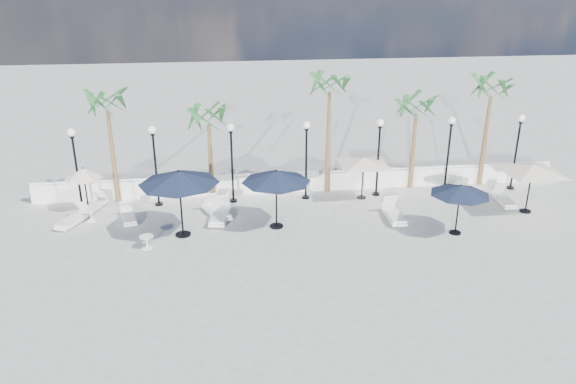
{
  "coord_description": "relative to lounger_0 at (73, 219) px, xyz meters",
  "views": [
    {
      "loc": [
        -3.91,
        -18.4,
        10.41
      ],
      "look_at": [
        -1.21,
        3.68,
        1.5
      ],
      "focal_mm": 35.0,
      "sensor_mm": 36.0,
      "label": 1
    }
  ],
  "objects": [
    {
      "name": "lamppost_6",
      "position": [
        21.0,
        1.67,
        2.25
      ],
      "size": [
        0.36,
        0.36,
        3.84
      ],
      "color": "black",
      "rests_on": "ground"
    },
    {
      "name": "lamppost_3",
      "position": [
        10.5,
        1.67,
        2.25
      ],
      "size": [
        0.36,
        0.36,
        3.84
      ],
      "color": "black",
      "rests_on": "ground"
    },
    {
      "name": "palm_2",
      "position": [
        11.7,
        2.47,
        4.88
      ],
      "size": [
        2.6,
        2.6,
        6.1
      ],
      "color": "brown",
      "rests_on": "ground"
    },
    {
      "name": "parasol_cream_sq_b",
      "position": [
        20.27,
        -1.17,
        2.02
      ],
      "size": [
        4.89,
        4.89,
        2.45
      ],
      "color": "black",
      "rests_on": "ground"
    },
    {
      "name": "parasol_navy_mid",
      "position": [
        8.77,
        -1.39,
        2.07
      ],
      "size": [
        2.93,
        2.93,
        2.62
      ],
      "color": "black",
      "rests_on": "ground"
    },
    {
      "name": "lounger_3",
      "position": [
        6.35,
        -0.34,
        0.03
      ],
      "size": [
        1.02,
        2.2,
        0.79
      ],
      "rotation": [
        0.0,
        0.0,
        -0.16
      ],
      "color": "white",
      "rests_on": "ground"
    },
    {
      "name": "parasol_cream_small",
      "position": [
        0.35,
        1.37,
        1.57
      ],
      "size": [
        1.73,
        1.73,
        2.12
      ],
      "color": "black",
      "rests_on": "ground"
    },
    {
      "name": "lounger_4",
      "position": [
        6.2,
        0.11,
        0.01
      ],
      "size": [
        1.38,
        2.08,
        0.75
      ],
      "rotation": [
        0.0,
        0.0,
        0.41
      ],
      "color": "white",
      "rests_on": "ground"
    },
    {
      "name": "side_table_2",
      "position": [
        18.27,
        1.37,
        0.08
      ],
      "size": [
        0.55,
        0.55,
        0.53
      ],
      "color": "white",
      "rests_on": "ground"
    },
    {
      "name": "lounger_7",
      "position": [
        19.71,
        -0.15,
        -0.01
      ],
      "size": [
        0.75,
        1.86,
        0.68
      ],
      "rotation": [
        0.0,
        0.0,
        -0.09
      ],
      "color": "white",
      "rests_on": "ground"
    },
    {
      "name": "palm_3",
      "position": [
        16.0,
        2.47,
        3.71
      ],
      "size": [
        2.6,
        2.6,
        4.9
      ],
      "color": "brown",
      "rests_on": "ground"
    },
    {
      "name": "lamppost_0",
      "position": [
        0.0,
        1.67,
        2.25
      ],
      "size": [
        0.36,
        0.36,
        3.84
      ],
      "color": "black",
      "rests_on": "ground"
    },
    {
      "name": "lamppost_2",
      "position": [
        7.0,
        1.67,
        2.25
      ],
      "size": [
        0.36,
        0.36,
        3.84
      ],
      "color": "black",
      "rests_on": "ground"
    },
    {
      "name": "palm_4",
      "position": [
        19.7,
        2.47,
        4.49
      ],
      "size": [
        2.6,
        2.6,
        5.7
      ],
      "color": "brown",
      "rests_on": "ground"
    },
    {
      "name": "lounger_0",
      "position": [
        0.0,
        0.0,
        0.0
      ],
      "size": [
        1.31,
        1.99,
        0.71
      ],
      "rotation": [
        0.0,
        0.0,
        -0.41
      ],
      "color": "white",
      "rests_on": "ground"
    },
    {
      "name": "parasol_cream_sq_a",
      "position": [
        13.2,
        1.37,
        1.79
      ],
      "size": [
        4.47,
        4.47,
        2.19
      ],
      "color": "black",
      "rests_on": "ground"
    },
    {
      "name": "parasol_navy_right",
      "position": [
        16.18,
        -2.93,
        1.71
      ],
      "size": [
        2.48,
        2.48,
        2.22
      ],
      "color": "black",
      "rests_on": "ground"
    },
    {
      "name": "lamppost_4",
      "position": [
        14.0,
        1.67,
        2.25
      ],
      "size": [
        0.36,
        0.36,
        3.84
      ],
      "color": "black",
      "rests_on": "ground"
    },
    {
      "name": "lounger_6",
      "position": [
        14.01,
        -1.23,
        0.02
      ],
      "size": [
        0.7,
        2.05,
        0.76
      ],
      "rotation": [
        0.0,
        0.0,
        -0.02
      ],
      "color": "white",
      "rests_on": "ground"
    },
    {
      "name": "lamppost_5",
      "position": [
        17.5,
        1.67,
        2.25
      ],
      "size": [
        0.36,
        0.36,
        3.84
      ],
      "color": "black",
      "rests_on": "ground"
    },
    {
      "name": "palm_1",
      "position": [
        6.0,
        2.47,
        3.52
      ],
      "size": [
        2.6,
        2.6,
        4.7
      ],
      "color": "brown",
      "rests_on": "ground"
    },
    {
      "name": "side_table_0",
      "position": [
        0.72,
        0.19,
        0.09
      ],
      "size": [
        0.56,
        0.56,
        0.55
      ],
      "color": "white",
      "rests_on": "ground"
    },
    {
      "name": "lounger_2",
      "position": [
        0.55,
        1.39,
        -0.01
      ],
      "size": [
        1.18,
        1.89,
        0.68
      ],
      "rotation": [
        0.0,
        0.0,
        -0.36
      ],
      "color": "white",
      "rests_on": "ground"
    },
    {
      "name": "lamppost_1",
      "position": [
        3.5,
        1.67,
        2.25
      ],
      "size": [
        0.36,
        0.36,
        3.84
      ],
      "color": "black",
      "rests_on": "ground"
    },
    {
      "name": "balustrade",
      "position": [
        10.5,
        2.67,
        0.23
      ],
      "size": [
        26.0,
        0.3,
        1.01
      ],
      "color": "white",
      "rests_on": "ground"
    },
    {
      "name": "ground",
      "position": [
        10.5,
        -4.83,
        -0.24
      ],
      "size": [
        100.0,
        100.0,
        0.0
      ],
      "primitive_type": "plane",
      "color": "#9B9A96",
      "rests_on": "ground"
    },
    {
      "name": "lounger_1",
      "position": [
        2.32,
        0.05,
        -0.02
      ],
      "size": [
        0.97,
        1.81,
        0.65
      ],
      "rotation": [
        0.0,
        0.0,
        0.25
      ],
      "color": "white",
      "rests_on": "ground"
    },
    {
      "name": "parasol_navy_left",
      "position": [
        4.8,
        -1.72,
        2.32
      ],
      "size": [
        3.29,
        3.29,
        2.91
      ],
      "color": "black",
      "rests_on": "ground"
    },
    {
      "name": "side_table_1",
      "position": [
        3.44,
        -2.74,
        0.08
      ],
      "size": [
        0.55,
        0.55,
        0.54
      ],
      "color": "white",
      "rests_on": "ground"
    },
    {
      "name": "lounger_5",
      "position": [
        18.01,
        1.39,
        0.01
      ],
      "size": [
        1.18,
        2.08,
        0.74
      ],
      "rotation": [
        0.0,
        0.0,
        -0.29
      ],
      "color": "white",
      "rests_on": "ground"
    },
    {
      "name": "palm_0",
      "position": [
        1.5,
        2.47,
        4.29
      ],
      "size": [
        2.6,
        2.6,
        5.5
      ],
      "color": "brown",
      "rests_on": "ground"
    }
  ]
}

